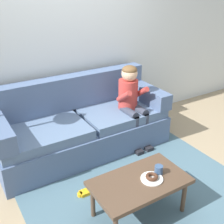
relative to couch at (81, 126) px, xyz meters
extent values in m
plane|color=#9E896B|center=(0.13, -0.85, -0.34)|extent=(10.00, 10.00, 0.00)
cube|color=silver|center=(0.13, 0.55, 1.06)|extent=(8.00, 0.10, 2.80)
cube|color=#476675|center=(0.13, -1.10, -0.34)|extent=(2.35, 1.77, 0.01)
cube|color=slate|center=(0.00, -0.05, -0.15)|extent=(2.24, 0.90, 0.38)
cube|color=slate|center=(-0.56, -0.10, 0.10)|extent=(1.08, 0.74, 0.12)
cube|color=slate|center=(0.56, -0.10, 0.10)|extent=(1.08, 0.74, 0.12)
cube|color=slate|center=(0.00, 0.30, 0.38)|extent=(2.24, 0.20, 0.45)
cube|color=slate|center=(1.02, -0.05, 0.27)|extent=(0.20, 0.90, 0.22)
cube|color=#4C3828|center=(-0.06, -1.37, 0.05)|extent=(0.91, 0.53, 0.04)
cylinder|color=#4C3828|center=(0.34, -1.58, -0.16)|extent=(0.04, 0.04, 0.37)
cylinder|color=#4C3828|center=(-0.45, -1.17, -0.16)|extent=(0.04, 0.04, 0.37)
cylinder|color=#4C3828|center=(0.34, -1.17, -0.16)|extent=(0.04, 0.04, 0.37)
cylinder|color=#AD3833|center=(0.65, -0.13, 0.36)|extent=(0.26, 0.26, 0.40)
sphere|color=#DBAD89|center=(0.65, -0.15, 0.65)|extent=(0.21, 0.21, 0.21)
ellipsoid|color=brown|center=(0.65, -0.15, 0.70)|extent=(0.20, 0.20, 0.12)
cylinder|color=#333847|center=(0.57, -0.28, 0.17)|extent=(0.11, 0.30, 0.11)
cylinder|color=#333847|center=(0.57, -0.43, -0.06)|extent=(0.09, 0.09, 0.44)
cube|color=black|center=(0.57, -0.48, -0.31)|extent=(0.10, 0.20, 0.06)
cylinder|color=#AD3833|center=(0.52, -0.23, 0.39)|extent=(0.07, 0.29, 0.23)
cylinder|color=#333847|center=(0.73, -0.28, 0.17)|extent=(0.11, 0.30, 0.11)
cylinder|color=#333847|center=(0.73, -0.43, -0.06)|extent=(0.09, 0.09, 0.44)
cube|color=black|center=(0.73, -0.48, -0.31)|extent=(0.10, 0.20, 0.06)
cylinder|color=#AD3833|center=(0.79, -0.23, 0.39)|extent=(0.07, 0.29, 0.23)
cylinder|color=white|center=(0.05, -1.42, 0.08)|extent=(0.21, 0.21, 0.01)
torus|color=#422619|center=(0.05, -1.42, 0.10)|extent=(0.16, 0.16, 0.04)
cylinder|color=#334C72|center=(0.15, -1.39, 0.12)|extent=(0.08, 0.08, 0.09)
cube|color=gold|center=(-0.36, -0.86, -0.32)|extent=(0.16, 0.09, 0.05)
cylinder|color=gold|center=(-0.45, -0.86, -0.32)|extent=(0.06, 0.06, 0.05)
cylinder|color=gold|center=(-0.28, -0.86, -0.32)|extent=(0.06, 0.06, 0.05)
camera|label=1|loc=(-1.38, -3.03, 1.78)|focal=45.55mm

